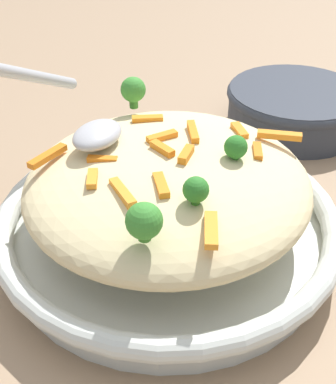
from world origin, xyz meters
The scene contains 23 objects.
ground_plane centered at (0.00, 0.00, 0.00)m, with size 2.40×2.40×0.00m, color #9E7F60.
serving_bowl centered at (0.00, 0.00, 0.02)m, with size 0.33×0.33×0.05m.
pasta_mound centered at (0.00, 0.00, 0.07)m, with size 0.27×0.26×0.06m, color beige.
carrot_piece_0 centered at (0.08, 0.07, 0.10)m, with size 0.04×0.01×0.01m, color orange.
carrot_piece_1 centered at (0.04, -0.10, 0.10)m, with size 0.04×0.01×0.01m, color orange.
carrot_piece_2 centered at (0.00, -0.01, 0.11)m, with size 0.03×0.01×0.01m, color orange.
carrot_piece_3 centered at (0.03, -0.05, 0.10)m, with size 0.03×0.01×0.01m, color orange.
carrot_piece_4 centered at (-0.04, 0.01, 0.11)m, with size 0.04×0.01×0.01m, color orange.
carrot_piece_5 centered at (-0.06, -0.05, 0.10)m, with size 0.03×0.01×0.01m, color orange.
carrot_piece_6 centered at (0.06, -0.04, 0.10)m, with size 0.02×0.01×0.01m, color orange.
carrot_piece_7 centered at (-0.08, 0.04, 0.10)m, with size 0.03×0.01×0.01m, color orange.
carrot_piece_8 centered at (-0.08, 0.08, 0.10)m, with size 0.04×0.01×0.01m, color orange.
carrot_piece_9 centered at (0.05, 0.02, 0.11)m, with size 0.03×0.01×0.01m, color orange.
carrot_piece_10 centered at (0.07, -0.01, 0.10)m, with size 0.04×0.01×0.01m, color orange.
carrot_piece_11 centered at (0.00, 0.02, 0.11)m, with size 0.03×0.01×0.01m, color orange.
carrot_piece_12 centered at (-0.02, -0.02, 0.11)m, with size 0.03×0.01×0.01m, color orange.
carrot_piece_13 centered at (-0.05, 0.07, 0.10)m, with size 0.03×0.01×0.01m, color orange.
broccoli_floret_0 centered at (-0.02, 0.05, 0.11)m, with size 0.02×0.02×0.02m.
broccoli_floret_1 centered at (0.05, 0.05, 0.11)m, with size 0.02×0.02×0.02m.
broccoli_floret_2 centered at (-0.08, -0.08, 0.12)m, with size 0.03×0.03×0.03m.
broccoli_floret_3 centered at (0.11, 0.03, 0.12)m, with size 0.03×0.03×0.03m.
serving_spoon centered at (0.01, -0.10, 0.13)m, with size 0.18×0.11×0.10m.
companion_bowl centered at (-0.30, 0.05, 0.03)m, with size 0.19×0.19×0.06m.
Camera 1 is at (0.35, 0.17, 0.34)m, focal length 47.68 mm.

